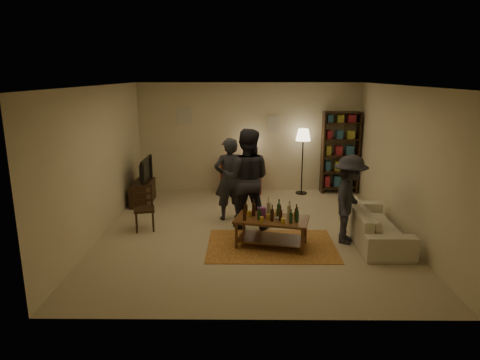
{
  "coord_description": "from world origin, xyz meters",
  "views": [
    {
      "loc": [
        -0.14,
        -7.62,
        2.9
      ],
      "look_at": [
        -0.2,
        0.1,
        0.98
      ],
      "focal_mm": 32.0,
      "sensor_mm": 36.0,
      "label": 1
    }
  ],
  "objects_px": {
    "bookshelf": "(340,152)",
    "person_left": "(229,179)",
    "coffee_table": "(272,222)",
    "person_by_sofa": "(349,200)",
    "floor_lamp": "(303,139)",
    "tv_stand": "(143,187)",
    "person_right": "(247,179)",
    "sofa": "(374,224)",
    "dresser": "(241,174)",
    "dining_chair": "(144,206)"
  },
  "relations": [
    {
      "from": "sofa",
      "to": "person_by_sofa",
      "type": "relative_size",
      "value": 1.33
    },
    {
      "from": "person_right",
      "to": "person_by_sofa",
      "type": "bearing_deg",
      "value": 164.82
    },
    {
      "from": "bookshelf",
      "to": "person_left",
      "type": "distance_m",
      "value": 3.38
    },
    {
      "from": "tv_stand",
      "to": "person_left",
      "type": "relative_size",
      "value": 0.63
    },
    {
      "from": "person_left",
      "to": "person_right",
      "type": "xyz_separation_m",
      "value": [
        0.35,
        -0.47,
        0.12
      ]
    },
    {
      "from": "coffee_table",
      "to": "bookshelf",
      "type": "relative_size",
      "value": 0.67
    },
    {
      "from": "floor_lamp",
      "to": "sofa",
      "type": "distance_m",
      "value": 3.35
    },
    {
      "from": "dining_chair",
      "to": "person_by_sofa",
      "type": "height_order",
      "value": "person_by_sofa"
    },
    {
      "from": "tv_stand",
      "to": "person_by_sofa",
      "type": "height_order",
      "value": "person_by_sofa"
    },
    {
      "from": "dresser",
      "to": "bookshelf",
      "type": "distance_m",
      "value": 2.5
    },
    {
      "from": "floor_lamp",
      "to": "sofa",
      "type": "xyz_separation_m",
      "value": [
        0.89,
        -3.05,
        -1.06
      ]
    },
    {
      "from": "dining_chair",
      "to": "floor_lamp",
      "type": "xyz_separation_m",
      "value": [
        3.33,
        2.53,
        0.91
      ]
    },
    {
      "from": "tv_stand",
      "to": "bookshelf",
      "type": "xyz_separation_m",
      "value": [
        4.69,
        0.98,
        0.65
      ]
    },
    {
      "from": "person_left",
      "to": "person_right",
      "type": "distance_m",
      "value": 0.6
    },
    {
      "from": "coffee_table",
      "to": "bookshelf",
      "type": "bearing_deg",
      "value": 61.42
    },
    {
      "from": "dresser",
      "to": "person_by_sofa",
      "type": "relative_size",
      "value": 0.87
    },
    {
      "from": "tv_stand",
      "to": "person_left",
      "type": "distance_m",
      "value": 2.33
    },
    {
      "from": "dresser",
      "to": "bookshelf",
      "type": "xyz_separation_m",
      "value": [
        2.44,
        0.07,
        0.56
      ]
    },
    {
      "from": "dining_chair",
      "to": "tv_stand",
      "type": "bearing_deg",
      "value": 90.44
    },
    {
      "from": "tv_stand",
      "to": "person_right",
      "type": "relative_size",
      "value": 0.55
    },
    {
      "from": "tv_stand",
      "to": "sofa",
      "type": "distance_m",
      "value": 5.14
    },
    {
      "from": "coffee_table",
      "to": "floor_lamp",
      "type": "relative_size",
      "value": 0.84
    },
    {
      "from": "coffee_table",
      "to": "tv_stand",
      "type": "height_order",
      "value": "tv_stand"
    },
    {
      "from": "person_right",
      "to": "floor_lamp",
      "type": "bearing_deg",
      "value": -112.02
    },
    {
      "from": "coffee_table",
      "to": "floor_lamp",
      "type": "distance_m",
      "value": 3.61
    },
    {
      "from": "bookshelf",
      "to": "person_by_sofa",
      "type": "height_order",
      "value": "bookshelf"
    },
    {
      "from": "person_left",
      "to": "bookshelf",
      "type": "bearing_deg",
      "value": -160.83
    },
    {
      "from": "dining_chair",
      "to": "dresser",
      "type": "distance_m",
      "value": 3.18
    },
    {
      "from": "coffee_table",
      "to": "person_right",
      "type": "xyz_separation_m",
      "value": [
        -0.43,
        0.95,
        0.52
      ]
    },
    {
      "from": "person_by_sofa",
      "to": "dining_chair",
      "type": "bearing_deg",
      "value": 104.62
    },
    {
      "from": "floor_lamp",
      "to": "person_right",
      "type": "xyz_separation_m",
      "value": [
        -1.38,
        -2.4,
        -0.4
      ]
    },
    {
      "from": "floor_lamp",
      "to": "coffee_table",
      "type": "bearing_deg",
      "value": -105.93
    },
    {
      "from": "floor_lamp",
      "to": "sofa",
      "type": "height_order",
      "value": "floor_lamp"
    },
    {
      "from": "tv_stand",
      "to": "dresser",
      "type": "bearing_deg",
      "value": 22.07
    },
    {
      "from": "sofa",
      "to": "person_left",
      "type": "xyz_separation_m",
      "value": [
        -2.63,
        1.12,
        0.54
      ]
    },
    {
      "from": "coffee_table",
      "to": "dresser",
      "type": "height_order",
      "value": "dresser"
    },
    {
      "from": "dresser",
      "to": "sofa",
      "type": "bearing_deg",
      "value": -52.46
    },
    {
      "from": "sofa",
      "to": "person_right",
      "type": "height_order",
      "value": "person_right"
    },
    {
      "from": "tv_stand",
      "to": "person_right",
      "type": "bearing_deg",
      "value": -33.23
    },
    {
      "from": "person_left",
      "to": "person_by_sofa",
      "type": "distance_m",
      "value": 2.46
    },
    {
      "from": "dining_chair",
      "to": "tv_stand",
      "type": "relative_size",
      "value": 0.83
    },
    {
      "from": "coffee_table",
      "to": "bookshelf",
      "type": "height_order",
      "value": "bookshelf"
    },
    {
      "from": "sofa",
      "to": "bookshelf",
      "type": "bearing_deg",
      "value": -0.82
    },
    {
      "from": "dresser",
      "to": "floor_lamp",
      "type": "relative_size",
      "value": 0.84
    },
    {
      "from": "person_left",
      "to": "floor_lamp",
      "type": "bearing_deg",
      "value": -150.36
    },
    {
      "from": "coffee_table",
      "to": "person_right",
      "type": "distance_m",
      "value": 1.17
    },
    {
      "from": "floor_lamp",
      "to": "sofa",
      "type": "relative_size",
      "value": 0.77
    },
    {
      "from": "dresser",
      "to": "person_left",
      "type": "height_order",
      "value": "person_left"
    },
    {
      "from": "sofa",
      "to": "person_left",
      "type": "height_order",
      "value": "person_left"
    },
    {
      "from": "bookshelf",
      "to": "tv_stand",
      "type": "bearing_deg",
      "value": -168.2
    }
  ]
}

